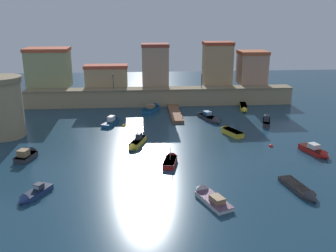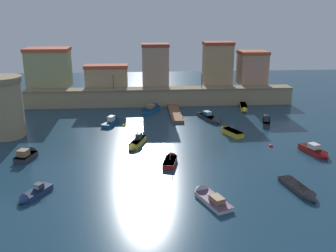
% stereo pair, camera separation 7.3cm
% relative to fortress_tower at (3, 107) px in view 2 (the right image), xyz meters
% --- Properties ---
extents(ground_plane, '(139.50, 139.50, 0.00)m').
position_rel_fortress_tower_xyz_m(ground_plane, '(25.94, -6.16, -4.89)').
color(ground_plane, '#19384C').
extents(quay_wall, '(56.03, 3.69, 3.68)m').
position_rel_fortress_tower_xyz_m(quay_wall, '(25.94, 18.78, -3.04)').
color(quay_wall, '#9E8966').
rests_on(quay_wall, ground).
extents(old_town_backdrop, '(52.22, 5.99, 9.42)m').
position_rel_fortress_tower_xyz_m(old_town_backdrop, '(22.71, 22.90, 2.60)').
color(old_town_backdrop, '#979C68').
rests_on(old_town_backdrop, ground).
extents(fortress_tower, '(6.54, 6.54, 9.66)m').
position_rel_fortress_tower_xyz_m(fortress_tower, '(0.00, 0.00, 0.00)').
color(fortress_tower, '#9E8966').
rests_on(fortress_tower, ground).
extents(pier_dock, '(2.10, 12.31, 0.70)m').
position_rel_fortress_tower_xyz_m(pier_dock, '(28.32, 10.93, -4.62)').
color(pier_dock, brown).
rests_on(pier_dock, ground).
extents(quay_lamp_0, '(0.32, 0.32, 3.35)m').
position_rel_fortress_tower_xyz_m(quay_lamp_0, '(16.12, 18.78, 1.03)').
color(quay_lamp_0, black).
rests_on(quay_lamp_0, quay_wall).
extents(quay_lamp_1, '(0.32, 0.32, 3.06)m').
position_rel_fortress_tower_xyz_m(quay_lamp_1, '(34.65, 18.78, 0.86)').
color(quay_lamp_1, black).
rests_on(quay_lamp_1, quay_wall).
extents(moored_boat_0, '(2.75, 6.72, 1.57)m').
position_rel_fortress_tower_xyz_m(moored_boat_0, '(39.28, -23.06, -4.63)').
color(moored_boat_0, '#333338').
rests_on(moored_boat_0, ground).
extents(moored_boat_1, '(3.14, 6.09, 2.60)m').
position_rel_fortress_tower_xyz_m(moored_boat_1, '(20.86, -6.18, -4.39)').
color(moored_boat_1, gold).
rests_on(moored_boat_1, ground).
extents(moored_boat_2, '(3.04, 5.68, 1.76)m').
position_rel_fortress_tower_xyz_m(moored_boat_2, '(46.11, -11.65, -4.42)').
color(moored_boat_2, red).
rests_on(moored_boat_2, ground).
extents(moored_boat_3, '(3.47, 4.94, 1.54)m').
position_rel_fortress_tower_xyz_m(moored_boat_3, '(9.58, -21.61, -4.55)').
color(moored_boat_3, navy).
rests_on(moored_boat_3, ground).
extents(moored_boat_4, '(2.48, 4.89, 2.76)m').
position_rel_fortress_tower_xyz_m(moored_boat_4, '(25.44, -13.02, -4.53)').
color(moored_boat_4, red).
rests_on(moored_boat_4, ground).
extents(moored_boat_5, '(3.37, 6.13, 1.84)m').
position_rel_fortress_tower_xyz_m(moored_boat_5, '(16.56, 6.00, -4.47)').
color(moored_boat_5, '#195689').
rests_on(moored_boat_5, ground).
extents(moored_boat_6, '(2.96, 5.72, 2.21)m').
position_rel_fortress_tower_xyz_m(moored_boat_6, '(43.96, 3.51, -4.32)').
color(moored_boat_6, '#333338').
rests_on(moored_boat_6, ground).
extents(moored_boat_7, '(3.93, 7.08, 1.95)m').
position_rel_fortress_tower_xyz_m(moored_boat_7, '(34.59, 6.27, -4.51)').
color(moored_boat_7, '#333338').
rests_on(moored_boat_7, ground).
extents(moored_boat_8, '(2.88, 4.54, 2.06)m').
position_rel_fortress_tower_xyz_m(moored_boat_8, '(6.01, -9.82, -4.40)').
color(moored_boat_8, '#333338').
rests_on(moored_boat_8, ground).
extents(moored_boat_9, '(4.32, 6.20, 1.91)m').
position_rel_fortress_tower_xyz_m(moored_boat_9, '(24.08, 14.47, -4.42)').
color(moored_boat_9, '#195689').
rests_on(moored_boat_9, ground).
extents(moored_boat_10, '(3.94, 6.35, 1.76)m').
position_rel_fortress_tower_xyz_m(moored_boat_10, '(28.58, -23.33, -4.58)').
color(moored_boat_10, silver).
rests_on(moored_boat_10, ground).
extents(moored_boat_11, '(2.55, 6.85, 1.17)m').
position_rel_fortress_tower_xyz_m(moored_boat_11, '(42.57, 13.54, -4.45)').
color(moored_boat_11, gold).
rests_on(moored_boat_11, ground).
extents(moored_boat_12, '(3.49, 5.40, 1.38)m').
position_rel_fortress_tower_xyz_m(moored_boat_12, '(36.10, -1.66, -4.45)').
color(moored_boat_12, gold).
rests_on(moored_boat_12, ground).
extents(mooring_buoy_0, '(0.65, 0.65, 0.65)m').
position_rel_fortress_tower_xyz_m(mooring_buoy_0, '(18.61, 4.14, -4.89)').
color(mooring_buoy_0, yellow).
rests_on(mooring_buoy_0, ground).
extents(mooring_buoy_1, '(0.63, 0.63, 0.63)m').
position_rel_fortress_tower_xyz_m(mooring_buoy_1, '(40.87, -7.96, -4.89)').
color(mooring_buoy_1, red).
rests_on(mooring_buoy_1, ground).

